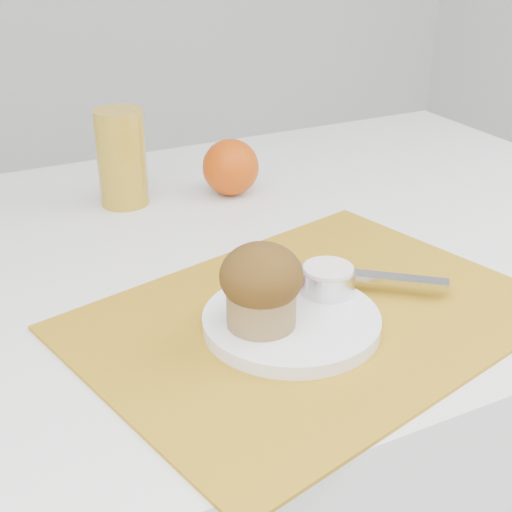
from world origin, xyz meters
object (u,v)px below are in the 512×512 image
orange (231,167)px  juice_glass (122,158)px  table (255,457)px  muffin (261,285)px  plate (291,321)px

orange → juice_glass: size_ratio=0.61×
table → juice_glass: 0.50m
orange → juice_glass: juice_glass is taller
table → muffin: (-0.10, -0.22, 0.44)m
table → muffin: size_ratio=13.83×
plate → juice_glass: (-0.05, 0.41, 0.06)m
plate → muffin: 0.06m
table → orange: 0.45m
juice_glass → plate: bearing=-83.3°
plate → orange: (0.11, 0.37, 0.03)m
table → orange: bearing=76.4°
plate → juice_glass: size_ratio=1.31×
muffin → juice_glass: bearing=91.8°
table → orange: orange is taller
orange → muffin: 0.40m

